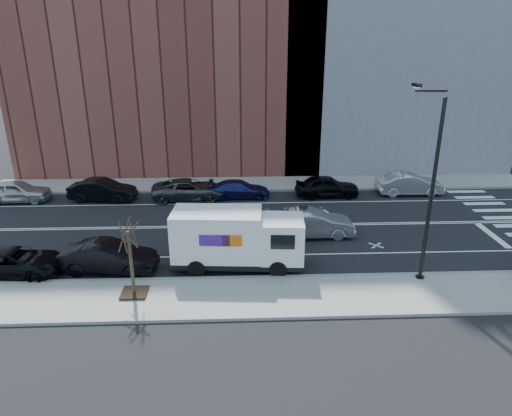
{
  "coord_description": "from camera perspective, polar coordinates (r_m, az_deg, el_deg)",
  "views": [
    {
      "loc": [
        -2.06,
        -27.25,
        11.43
      ],
      "look_at": [
        -0.95,
        -0.47,
        1.4
      ],
      "focal_mm": 32.0,
      "sensor_mm": 36.0,
      "label": 1
    }
  ],
  "objects": [
    {
      "name": "driving_sedan",
      "position": [
        27.94,
        7.01,
        -1.93
      ],
      "size": [
        5.13,
        1.91,
        1.67
      ],
      "primitive_type": "imported",
      "rotation": [
        0.0,
        0.0,
        1.6
      ],
      "color": "#99989D",
      "rests_on": "ground"
    },
    {
      "name": "bldg_concrete",
      "position": [
        45.13,
        17.03,
        21.69
      ],
      "size": [
        20.0,
        10.0,
        26.0
      ],
      "primitive_type": "cube",
      "color": "slate",
      "rests_on": "ground"
    },
    {
      "name": "street_tree",
      "position": [
        21.9,
        -15.26,
        -7.39
      ],
      "size": [
        1.2,
        1.2,
        3.75
      ],
      "color": "black",
      "rests_on": "ground"
    },
    {
      "name": "near_parked_rear_a",
      "position": [
        24.87,
        -17.9,
        -5.86
      ],
      "size": [
        5.04,
        2.22,
        1.61
      ],
      "primitive_type": "imported",
      "rotation": [
        0.0,
        0.0,
        1.46
      ],
      "color": "black",
      "rests_on": "ground"
    },
    {
      "name": "far_parked_d",
      "position": [
        34.61,
        -2.1,
        2.37
      ],
      "size": [
        4.58,
        1.88,
        1.33
      ],
      "primitive_type": "imported",
      "rotation": [
        0.0,
        0.0,
        1.57
      ],
      "color": "navy",
      "rests_on": "ground"
    },
    {
      "name": "fedex_van",
      "position": [
        23.76,
        -2.46,
        -3.81
      ],
      "size": [
        7.04,
        2.84,
        3.15
      ],
      "rotation": [
        0.0,
        0.0,
        -0.07
      ],
      "color": "black",
      "rests_on": "ground"
    },
    {
      "name": "streetlight",
      "position": [
        23.15,
        20.81,
        3.23
      ],
      "size": [
        0.44,
        4.02,
        9.34
      ],
      "color": "black",
      "rests_on": "ground"
    },
    {
      "name": "bldg_brick",
      "position": [
        43.26,
        -10.89,
        19.6
      ],
      "size": [
        26.0,
        10.0,
        22.0
      ],
      "primitive_type": "cube",
      "color": "brown",
      "rests_on": "ground"
    },
    {
      "name": "far_parked_f",
      "position": [
        37.21,
        18.65,
        2.86
      ],
      "size": [
        5.07,
        1.84,
        1.66
      ],
      "primitive_type": "imported",
      "rotation": [
        0.0,
        0.0,
        1.59
      ],
      "color": "#BAB9BF",
      "rests_on": "ground"
    },
    {
      "name": "road_markings",
      "position": [
        29.62,
        1.81,
        -2.19
      ],
      "size": [
        40.0,
        8.6,
        0.01
      ],
      "primitive_type": null,
      "color": "white",
      "rests_on": "ground"
    },
    {
      "name": "curb_near",
      "position": [
        23.3,
        3.04,
        -8.65
      ],
      "size": [
        44.0,
        0.25,
        0.17
      ],
      "primitive_type": "cube",
      "color": "gray",
      "rests_on": "ground"
    },
    {
      "name": "near_parked_rear_b",
      "position": [
        26.48,
        -27.84,
        -5.97
      ],
      "size": [
        5.08,
        2.59,
        1.37
      ],
      "primitive_type": "imported",
      "rotation": [
        0.0,
        0.0,
        1.51
      ],
      "color": "black",
      "rests_on": "ground"
    },
    {
      "name": "far_parked_a",
      "position": [
        38.04,
        -27.76,
        1.88
      ],
      "size": [
        4.83,
        2.09,
        1.62
      ],
      "primitive_type": "imported",
      "rotation": [
        0.0,
        0.0,
        1.61
      ],
      "color": "#B6B5BA",
      "rests_on": "ground"
    },
    {
      "name": "far_parked_c",
      "position": [
        34.6,
        -8.4,
        2.32
      ],
      "size": [
        5.62,
        2.89,
        1.52
      ],
      "primitive_type": "imported",
      "rotation": [
        0.0,
        0.0,
        1.64
      ],
      "color": "#47494E",
      "rests_on": "ground"
    },
    {
      "name": "sidewalk_far",
      "position": [
        37.85,
        0.87,
        3.05
      ],
      "size": [
        44.0,
        3.6,
        0.15
      ],
      "primitive_type": "cube",
      "color": "gray",
      "rests_on": "ground"
    },
    {
      "name": "ground",
      "position": [
        29.62,
        1.81,
        -2.19
      ],
      "size": [
        120.0,
        120.0,
        0.0
      ],
      "primitive_type": "plane",
      "color": "black",
      "rests_on": "ground"
    },
    {
      "name": "sidewalk_near",
      "position": [
        21.76,
        3.48,
        -10.98
      ],
      "size": [
        44.0,
        3.6,
        0.15
      ],
      "primitive_type": "cube",
      "color": "gray",
      "rests_on": "ground"
    },
    {
      "name": "far_parked_b",
      "position": [
        35.77,
        -18.63,
        2.13
      ],
      "size": [
        5.05,
        2.27,
        1.61
      ],
      "primitive_type": "imported",
      "rotation": [
        0.0,
        0.0,
        1.45
      ],
      "color": "black",
      "rests_on": "ground"
    },
    {
      "name": "crosswalk",
      "position": [
        34.63,
        29.26,
        -1.49
      ],
      "size": [
        3.0,
        14.0,
        0.01
      ],
      "primitive_type": null,
      "color": "white",
      "rests_on": "ground"
    },
    {
      "name": "far_parked_e",
      "position": [
        35.19,
        8.86,
        2.71
      ],
      "size": [
        4.83,
        1.98,
        1.64
      ],
      "primitive_type": "imported",
      "rotation": [
        0.0,
        0.0,
        1.58
      ],
      "color": "black",
      "rests_on": "ground"
    },
    {
      "name": "curb_far",
      "position": [
        36.14,
        1.02,
        2.21
      ],
      "size": [
        44.0,
        0.25,
        0.17
      ],
      "primitive_type": "cube",
      "color": "gray",
      "rests_on": "ground"
    }
  ]
}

